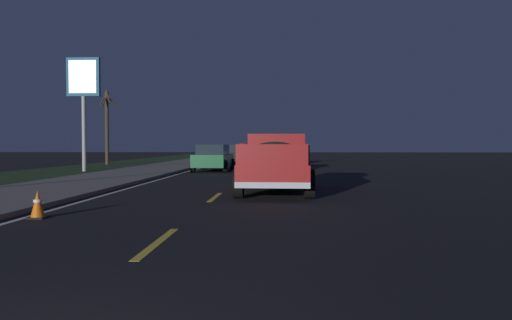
{
  "coord_description": "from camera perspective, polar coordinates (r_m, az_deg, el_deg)",
  "views": [
    {
      "loc": [
        -2.45,
        -1.9,
        1.51
      ],
      "look_at": [
        12.49,
        -1.13,
        1.04
      ],
      "focal_mm": 33.61,
      "sensor_mm": 36.0,
      "label": 1
    }
  ],
  "objects": [
    {
      "name": "lane_markings",
      "position": [
        31.95,
        -5.05,
        -0.92
      ],
      "size": [
        108.0,
        3.54,
        0.01
      ],
      "color": "yellow",
      "rests_on": "ground"
    },
    {
      "name": "ground",
      "position": [
        29.55,
        -0.73,
        -1.14
      ],
      "size": [
        144.0,
        144.0,
        0.0
      ],
      "primitive_type": "plane",
      "color": "black"
    },
    {
      "name": "bare_tree_far",
      "position": [
        38.54,
        -17.31,
        3.99
      ],
      "size": [
        1.8,
        1.71,
        5.79
      ],
      "color": "#423323",
      "rests_on": "ground"
    },
    {
      "name": "sedan_black",
      "position": [
        39.39,
        -2.15,
        0.73
      ],
      "size": [
        4.45,
        2.1,
        1.54
      ],
      "color": "black",
      "rests_on": "ground"
    },
    {
      "name": "sedan_white",
      "position": [
        37.48,
        2.84,
        0.68
      ],
      "size": [
        4.45,
        2.1,
        1.54
      ],
      "color": "silver",
      "rests_on": "ground"
    },
    {
      "name": "sedan_blue",
      "position": [
        28.89,
        2.46,
        0.35
      ],
      "size": [
        4.41,
        2.03,
        1.54
      ],
      "color": "navy",
      "rests_on": "ground"
    },
    {
      "name": "sedan_green",
      "position": [
        27.82,
        -5.09,
        0.29
      ],
      "size": [
        4.45,
        2.1,
        1.54
      ],
      "color": "#14592D",
      "rests_on": "ground"
    },
    {
      "name": "grass_verge",
      "position": [
        32.07,
        -20.18,
        -1.01
      ],
      "size": [
        108.0,
        6.0,
        0.01
      ],
      "primitive_type": "cube",
      "color": "#1E3819",
      "rests_on": "ground"
    },
    {
      "name": "gas_price_sign",
      "position": [
        29.34,
        -19.85,
        8.24
      ],
      "size": [
        0.27,
        1.9,
        6.49
      ],
      "color": "#99999E",
      "rests_on": "ground"
    },
    {
      "name": "traffic_cone_near",
      "position": [
        10.88,
        -24.55,
        -4.84
      ],
      "size": [
        0.36,
        0.36,
        0.58
      ],
      "color": "black",
      "rests_on": "ground"
    },
    {
      "name": "sidewalk_shoulder",
      "position": [
        30.45,
        -11.5,
        -0.97
      ],
      "size": [
        108.0,
        4.0,
        0.12
      ],
      "primitive_type": "cube",
      "color": "slate",
      "rests_on": "ground"
    },
    {
      "name": "pickup_truck",
      "position": [
        15.32,
        2.41,
        -0.19
      ],
      "size": [
        5.47,
        2.38,
        1.87
      ],
      "color": "maroon",
      "rests_on": "ground"
    }
  ]
}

